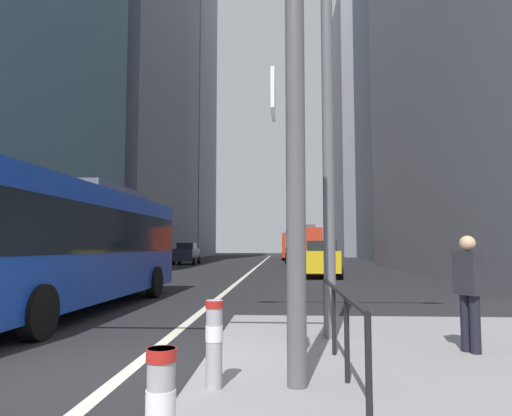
{
  "coord_description": "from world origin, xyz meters",
  "views": [
    {
      "loc": [
        2.08,
        -6.44,
        1.69
      ],
      "look_at": [
        0.42,
        22.49,
        4.04
      ],
      "focal_mm": 32.63,
      "sensor_mm": 36.0,
      "label": 1
    }
  ],
  "objects_px": {
    "car_oncoming_mid": "(187,253)",
    "city_bus_red_distant": "(294,244)",
    "city_bus_blue_oncoming": "(70,240)",
    "traffic_signal_gantry": "(108,39)",
    "street_lamp_post": "(327,40)",
    "pedestrian_waiting": "(469,287)",
    "bollard_right": "(214,339)",
    "city_bus_red_receding": "(302,244)",
    "bollard_left": "(161,412)",
    "car_receding_near": "(321,259)"
  },
  "relations": [
    {
      "from": "car_oncoming_mid",
      "to": "car_receding_near",
      "type": "height_order",
      "value": "same"
    },
    {
      "from": "city_bus_red_receding",
      "to": "car_oncoming_mid",
      "type": "bearing_deg",
      "value": 174.69
    },
    {
      "from": "city_bus_blue_oncoming",
      "to": "traffic_signal_gantry",
      "type": "distance_m",
      "value": 7.71
    },
    {
      "from": "city_bus_blue_oncoming",
      "to": "bollard_left",
      "type": "height_order",
      "value": "city_bus_blue_oncoming"
    },
    {
      "from": "pedestrian_waiting",
      "to": "car_oncoming_mid",
      "type": "bearing_deg",
      "value": 108.07
    },
    {
      "from": "city_bus_blue_oncoming",
      "to": "city_bus_red_receding",
      "type": "relative_size",
      "value": 1.01
    },
    {
      "from": "city_bus_blue_oncoming",
      "to": "car_receding_near",
      "type": "height_order",
      "value": "city_bus_blue_oncoming"
    },
    {
      "from": "city_bus_red_distant",
      "to": "pedestrian_waiting",
      "type": "xyz_separation_m",
      "value": [
        1.38,
        -50.46,
        -0.75
      ]
    },
    {
      "from": "car_oncoming_mid",
      "to": "pedestrian_waiting",
      "type": "distance_m",
      "value": 36.98
    },
    {
      "from": "city_bus_blue_oncoming",
      "to": "bollard_right",
      "type": "bearing_deg",
      "value": -54.37
    },
    {
      "from": "city_bus_red_receding",
      "to": "pedestrian_waiting",
      "type": "relative_size",
      "value": 6.45
    },
    {
      "from": "street_lamp_post",
      "to": "bollard_left",
      "type": "height_order",
      "value": "street_lamp_post"
    },
    {
      "from": "car_oncoming_mid",
      "to": "bollard_right",
      "type": "relative_size",
      "value": 4.44
    },
    {
      "from": "bollard_right",
      "to": "pedestrian_waiting",
      "type": "bearing_deg",
      "value": 28.64
    },
    {
      "from": "bollard_right",
      "to": "car_receding_near",
      "type": "bearing_deg",
      "value": 82.08
    },
    {
      "from": "city_bus_blue_oncoming",
      "to": "pedestrian_waiting",
      "type": "relative_size",
      "value": 6.5
    },
    {
      "from": "traffic_signal_gantry",
      "to": "street_lamp_post",
      "type": "bearing_deg",
      "value": 43.78
    },
    {
      "from": "car_oncoming_mid",
      "to": "city_bus_red_distant",
      "type": "bearing_deg",
      "value": 56.59
    },
    {
      "from": "traffic_signal_gantry",
      "to": "bollard_left",
      "type": "distance_m",
      "value": 4.34
    },
    {
      "from": "street_lamp_post",
      "to": "pedestrian_waiting",
      "type": "distance_m",
      "value": 4.71
    },
    {
      "from": "city_bus_blue_oncoming",
      "to": "bollard_left",
      "type": "xyz_separation_m",
      "value": [
        4.71,
        -8.74,
        -1.19
      ]
    },
    {
      "from": "bollard_left",
      "to": "bollard_right",
      "type": "height_order",
      "value": "bollard_right"
    },
    {
      "from": "city_bus_red_receding",
      "to": "street_lamp_post",
      "type": "relative_size",
      "value": 1.36
    },
    {
      "from": "car_oncoming_mid",
      "to": "street_lamp_post",
      "type": "distance_m",
      "value": 35.79
    },
    {
      "from": "street_lamp_post",
      "to": "pedestrian_waiting",
      "type": "relative_size",
      "value": 4.75
    },
    {
      "from": "traffic_signal_gantry",
      "to": "street_lamp_post",
      "type": "distance_m",
      "value": 4.11
    },
    {
      "from": "city_bus_blue_oncoming",
      "to": "car_oncoming_mid",
      "type": "bearing_deg",
      "value": 96.14
    },
    {
      "from": "city_bus_red_distant",
      "to": "bollard_left",
      "type": "relative_size",
      "value": 13.19
    },
    {
      "from": "city_bus_red_distant",
      "to": "bollard_left",
      "type": "height_order",
      "value": "city_bus_red_distant"
    },
    {
      "from": "car_receding_near",
      "to": "bollard_right",
      "type": "distance_m",
      "value": 20.21
    },
    {
      "from": "traffic_signal_gantry",
      "to": "bollard_right",
      "type": "bearing_deg",
      "value": -4.11
    },
    {
      "from": "street_lamp_post",
      "to": "car_oncoming_mid",
      "type": "bearing_deg",
      "value": 105.59
    },
    {
      "from": "city_bus_red_receding",
      "to": "bollard_right",
      "type": "relative_size",
      "value": 11.56
    },
    {
      "from": "car_receding_near",
      "to": "bollard_left",
      "type": "xyz_separation_m",
      "value": [
        -2.81,
        -22.15,
        -0.35
      ]
    },
    {
      "from": "bollard_right",
      "to": "city_bus_red_receding",
      "type": "bearing_deg",
      "value": 86.16
    },
    {
      "from": "city_bus_red_distant",
      "to": "bollard_right",
      "type": "height_order",
      "value": "city_bus_red_distant"
    },
    {
      "from": "city_bus_red_distant",
      "to": "traffic_signal_gantry",
      "type": "relative_size",
      "value": 1.77
    },
    {
      "from": "car_receding_near",
      "to": "traffic_signal_gantry",
      "type": "relative_size",
      "value": 0.66
    },
    {
      "from": "street_lamp_post",
      "to": "pedestrian_waiting",
      "type": "xyz_separation_m",
      "value": [
        1.92,
        -0.94,
        -4.2
      ]
    },
    {
      "from": "city_bus_red_receding",
      "to": "traffic_signal_gantry",
      "type": "bearing_deg",
      "value": -95.93
    },
    {
      "from": "bollard_left",
      "to": "pedestrian_waiting",
      "type": "relative_size",
      "value": 0.52
    },
    {
      "from": "city_bus_red_distant",
      "to": "car_receding_near",
      "type": "xyz_separation_m",
      "value": [
        0.7,
        -32.34,
        -0.85
      ]
    },
    {
      "from": "bollard_right",
      "to": "car_oncoming_mid",
      "type": "bearing_deg",
      "value": 102.2
    },
    {
      "from": "traffic_signal_gantry",
      "to": "street_lamp_post",
      "type": "xyz_separation_m",
      "value": [
        2.85,
        2.73,
        1.15
      ]
    },
    {
      "from": "city_bus_blue_oncoming",
      "to": "street_lamp_post",
      "type": "xyz_separation_m",
      "value": [
        6.27,
        -3.78,
        3.45
      ]
    },
    {
      "from": "city_bus_blue_oncoming",
      "to": "traffic_signal_gantry",
      "type": "bearing_deg",
      "value": -62.28
    },
    {
      "from": "bollard_right",
      "to": "pedestrian_waiting",
      "type": "height_order",
      "value": "pedestrian_waiting"
    },
    {
      "from": "bollard_right",
      "to": "traffic_signal_gantry",
      "type": "bearing_deg",
      "value": 175.89
    },
    {
      "from": "car_oncoming_mid",
      "to": "traffic_signal_gantry",
      "type": "distance_m",
      "value": 37.69
    },
    {
      "from": "city_bus_blue_oncoming",
      "to": "car_receding_near",
      "type": "distance_m",
      "value": 15.4
    }
  ]
}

